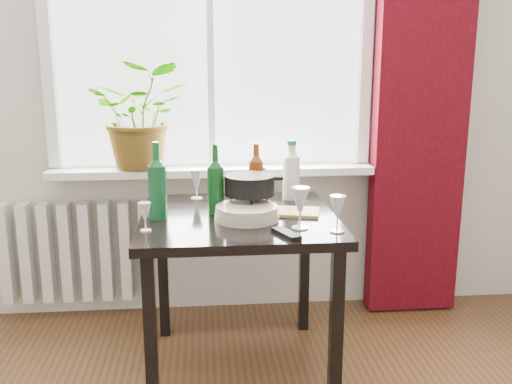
{
  "coord_description": "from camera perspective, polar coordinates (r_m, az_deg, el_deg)",
  "views": [
    {
      "loc": [
        -0.05,
        -0.86,
        1.4
      ],
      "look_at": [
        0.18,
        1.55,
        0.84
      ],
      "focal_mm": 40.0,
      "sensor_mm": 36.0,
      "label": 1
    }
  ],
  "objects": [
    {
      "name": "table",
      "position": [
        2.53,
        -1.76,
        -4.31
      ],
      "size": [
        0.85,
        0.85,
        0.74
      ],
      "color": "black",
      "rests_on": "ground"
    },
    {
      "name": "wineglass_back_center",
      "position": [
        2.75,
        0.3,
        0.91
      ],
      "size": [
        0.08,
        0.08,
        0.17
      ],
      "primitive_type": null,
      "rotation": [
        0.0,
        0.0,
        0.16
      ],
      "color": "silver",
      "rests_on": "table"
    },
    {
      "name": "cutting_board",
      "position": [
        2.54,
        3.53,
        -1.98
      ],
      "size": [
        0.28,
        0.21,
        0.01
      ],
      "primitive_type": "cube",
      "rotation": [
        0.0,
        0.0,
        -0.24
      ],
      "color": "tan",
      "rests_on": "table"
    },
    {
      "name": "bottle_amber",
      "position": [
        2.7,
        0.01,
        2.0
      ],
      "size": [
        0.08,
        0.08,
        0.29
      ],
      "primitive_type": null,
      "rotation": [
        0.0,
        0.0,
        0.21
      ],
      "color": "maroon",
      "rests_on": "table"
    },
    {
      "name": "wine_bottle_left",
      "position": [
        2.45,
        -9.87,
        1.2
      ],
      "size": [
        0.1,
        0.1,
        0.34
      ],
      "primitive_type": null,
      "rotation": [
        0.0,
        0.0,
        -0.39
      ],
      "color": "#0C431F",
      "rests_on": "table"
    },
    {
      "name": "wine_bottle_right",
      "position": [
        2.51,
        -4.07,
        1.32
      ],
      "size": [
        0.08,
        0.08,
        0.31
      ],
      "primitive_type": null,
      "rotation": [
        0.0,
        0.0,
        -0.16
      ],
      "color": "#0C3F15",
      "rests_on": "table"
    },
    {
      "name": "wineglass_front_right",
      "position": [
        2.29,
        4.44,
        -1.56
      ],
      "size": [
        0.1,
        0.1,
        0.17
      ],
      "primitive_type": null,
      "rotation": [
        0.0,
        0.0,
        -0.4
      ],
      "color": "silver",
      "rests_on": "table"
    },
    {
      "name": "cleaning_bottle",
      "position": [
        2.77,
        3.55,
        2.27
      ],
      "size": [
        0.1,
        0.1,
        0.29
      ],
      "primitive_type": null,
      "rotation": [
        0.0,
        0.0,
        -0.32
      ],
      "color": "silver",
      "rests_on": "table"
    },
    {
      "name": "fondue_pot",
      "position": [
        2.52,
        -0.64,
        -0.2
      ],
      "size": [
        0.28,
        0.25,
        0.17
      ],
      "primitive_type": null,
      "rotation": [
        0.0,
        0.0,
        -0.14
      ],
      "color": "black",
      "rests_on": "table"
    },
    {
      "name": "plate_stack",
      "position": [
        2.43,
        -0.93,
        -2.09
      ],
      "size": [
        0.29,
        0.29,
        0.06
      ],
      "primitive_type": "cylinder",
      "rotation": [
        0.0,
        0.0,
        -0.05
      ],
      "color": "beige",
      "rests_on": "table"
    },
    {
      "name": "radiator",
      "position": [
        3.29,
        -17.48,
        -5.72
      ],
      "size": [
        0.8,
        0.1,
        0.55
      ],
      "color": "silver",
      "rests_on": "ground"
    },
    {
      "name": "wineglass_back_left",
      "position": [
        2.79,
        -5.98,
        0.81
      ],
      "size": [
        0.08,
        0.08,
        0.15
      ],
      "primitive_type": null,
      "rotation": [
        0.0,
        0.0,
        -0.25
      ],
      "color": "silver",
      "rests_on": "table"
    },
    {
      "name": "wineglass_far_right",
      "position": [
        2.26,
        8.16,
        -2.14
      ],
      "size": [
        0.08,
        0.08,
        0.15
      ],
      "primitive_type": null,
      "rotation": [
        0.0,
        0.0,
        -0.18
      ],
      "color": "silver",
      "rests_on": "table"
    },
    {
      "name": "potted_plant",
      "position": [
        3.05,
        -11.35,
        7.5
      ],
      "size": [
        0.52,
        0.46,
        0.55
      ],
      "primitive_type": "imported",
      "rotation": [
        0.0,
        0.0,
        -0.05
      ],
      "color": "#2C6D1D",
      "rests_on": "windowsill"
    },
    {
      "name": "window",
      "position": [
        3.09,
        -4.64,
        16.65
      ],
      "size": [
        1.72,
        0.08,
        1.62
      ],
      "color": "white",
      "rests_on": "ground"
    },
    {
      "name": "windowsill",
      "position": [
        3.07,
        -4.36,
        2.15
      ],
      "size": [
        1.72,
        0.2,
        0.04
      ],
      "color": "white",
      "rests_on": "ground"
    },
    {
      "name": "tv_remote",
      "position": [
        2.22,
        3.03,
        -4.17
      ],
      "size": [
        0.1,
        0.16,
        0.02
      ],
      "primitive_type": "cube",
      "rotation": [
        0.0,
        0.0,
        0.41
      ],
      "color": "black",
      "rests_on": "table"
    },
    {
      "name": "curtain",
      "position": [
        3.21,
        16.3,
        10.62
      ],
      "size": [
        0.5,
        0.12,
        2.56
      ],
      "color": "#38050C",
      "rests_on": "ground"
    },
    {
      "name": "wineglass_front_left",
      "position": [
        2.3,
        -11.04,
        -2.45
      ],
      "size": [
        0.05,
        0.05,
        0.12
      ],
      "primitive_type": null,
      "rotation": [
        0.0,
        0.0,
        -0.04
      ],
      "color": "silver",
      "rests_on": "table"
    }
  ]
}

